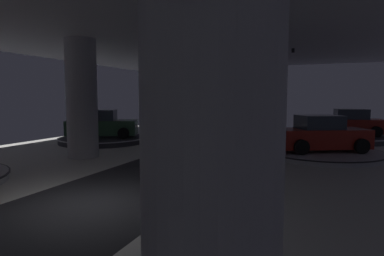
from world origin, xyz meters
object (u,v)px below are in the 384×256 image
Objects in this scene: display_platform_deep_right at (348,137)px; visitor_walking_near at (232,132)px; column_left at (82,99)px; column_right at (212,103)px; display_car_far_right at (321,135)px; display_car_far_left at (102,125)px; display_car_deep_right at (349,123)px; display_platform_far_right at (321,153)px; display_platform_far_left at (103,139)px; visitor_walking_far at (231,139)px.

display_platform_deep_right is 8.66m from visitor_walking_near.
column_right is at bearing -44.84° from column_left.
column_left is 11.49m from display_car_far_right.
display_car_far_left reaches higher than display_platform_deep_right.
column_left is 1.24× the size of display_car_deep_right.
display_platform_far_right is (-1.60, -6.91, -0.98)m from display_car_deep_right.
display_platform_deep_right is 0.92m from display_car_deep_right.
visitor_walking_far reaches higher than display_platform_far_left.
display_platform_far_left is at bearing -154.33° from display_car_deep_right.
display_platform_far_left is 0.91m from display_car_far_left.
display_platform_far_right is at bearing -102.83° from display_platform_deep_right.
display_platform_far_right is at bearing 23.38° from column_left.
display_platform_far_right is 4.53m from visitor_walking_far.
display_car_far_right reaches higher than visitor_walking_near.
column_right is at bearing -93.58° from display_platform_far_right.
display_platform_deep_right is 7.15m from display_car_far_right.
display_car_deep_right is at bearing 43.47° from visitor_walking_near.
column_right reaches higher than display_platform_far_left.
display_car_far_left reaches higher than display_car_far_right.
visitor_walking_far is (0.81, -3.17, 0.00)m from visitor_walking_near.
column_right is 1.02× the size of display_platform_far_left.
column_right is 14.31m from display_platform_far_right.
display_platform_far_right is at bearing 0.02° from display_car_far_left.
column_right reaches higher than display_car_far_right.
column_left is 1.21× the size of display_car_far_right.
display_car_far_right is 4.43m from visitor_walking_far.
display_car_deep_right reaches higher than display_platform_far_right.
visitor_walking_far is (-2.99, 11.83, -1.84)m from column_right.
display_platform_deep_right is at bearing 76.98° from display_car_far_right.
display_platform_far_right is (12.79, 0.00, -0.96)m from display_car_far_left.
display_platform_far_left is at bearing 25.38° from display_car_far_left.
column_right is 21.17m from display_car_deep_right.
column_right is 13.51m from column_left.
display_car_far_right is (-1.63, -6.93, -0.10)m from display_car_deep_right.
visitor_walking_near is at bearing 104.29° from visitor_walking_far.
visitor_walking_far is (-3.87, -2.22, 0.76)m from display_platform_far_right.
display_car_deep_right is 0.78× the size of display_platform_far_right.
column_right is 1.21× the size of display_car_far_right.
display_car_far_left is 0.80× the size of display_platform_deep_right.
display_platform_far_left is at bearing 165.93° from visitor_walking_far.
display_car_deep_right is at bearing 43.47° from column_left.
display_car_far_left is 15.97m from display_car_deep_right.
column_right is 18.58m from display_platform_far_left.
display_car_deep_right is at bearing 59.04° from visitor_walking_far.
column_left reaches higher than display_car_far_left.
display_car_far_right is (12.76, -0.01, -0.08)m from display_car_far_left.
display_platform_far_left is 3.39× the size of visitor_walking_near.
display_car_far_right is at bearing -152.57° from display_platform_far_right.
display_platform_far_right is at bearing 86.42° from column_right.
visitor_walking_far is at bearing -150.19° from display_car_far_right.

